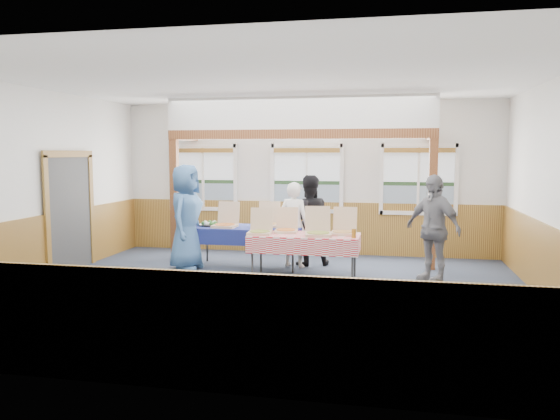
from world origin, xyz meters
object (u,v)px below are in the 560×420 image
Objects in this scene: woman_white at (294,225)px; woman_black at (308,220)px; table_left at (248,230)px; person_grey at (433,229)px; man_blue at (186,217)px; table_right at (304,238)px.

woman_white is 0.33m from woman_black.
woman_black is at bearing 14.43° from table_left.
man_blue is at bearing -139.60° from person_grey.
man_blue reaches higher than woman_white.
woman_white is at bearing 5.29° from table_left.
woman_black reaches higher than table_right.
man_blue is 1.08× the size of person_grey.
woman_white is at bearing 25.43° from woman_black.
man_blue is at bearing 33.79° from woman_white.
table_left is at bearing 26.80° from woman_white.
woman_white is 0.90× the size of person_grey.
woman_black is (1.09, 0.40, 0.15)m from table_left.
person_grey is at bearing 14.47° from table_right.
man_blue is (-1.05, -0.45, 0.26)m from table_left.
table_right is at bearing 75.73° from woman_black.
table_right is at bearing -96.30° from man_blue.
man_blue reaches higher than person_grey.
table_right is 1.14m from woman_black.
woman_white reaches higher than table_left.
woman_white is 0.93× the size of woman_black.
table_left is 1.22× the size of woman_black.
man_blue is at bearing -177.05° from table_right.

